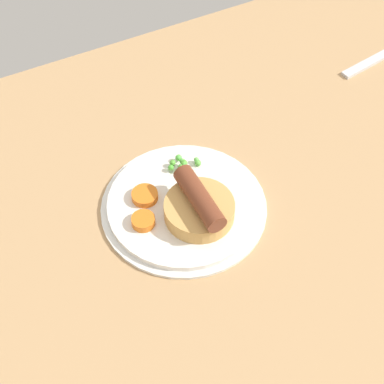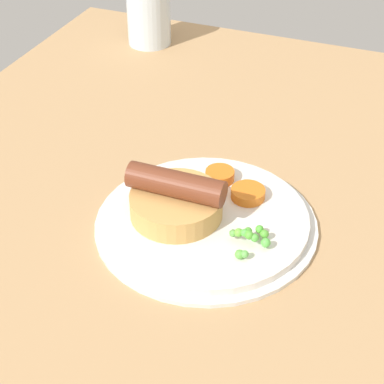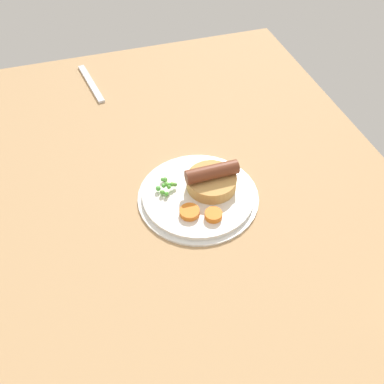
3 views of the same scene
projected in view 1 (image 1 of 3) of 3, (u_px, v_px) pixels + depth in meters
dining_table at (219, 209)px, 92.71cm from camera, size 110.00×80.00×3.00cm
dinner_plate at (184, 206)px, 90.51cm from camera, size 23.51×23.51×1.40cm
sausage_pudding at (199, 207)px, 86.91cm from camera, size 9.72×10.26×5.29cm
pea_pile at (184, 164)px, 93.03cm from camera, size 5.05×4.27×1.77cm
carrot_slice_0 at (143, 221)px, 87.11cm from camera, size 3.44×3.44×1.18cm
carrot_slice_1 at (145, 196)px, 89.90cm from camera, size 4.29×4.29×1.08cm
fork at (382, 56)px, 111.33cm from camera, size 18.03×4.36×0.60cm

